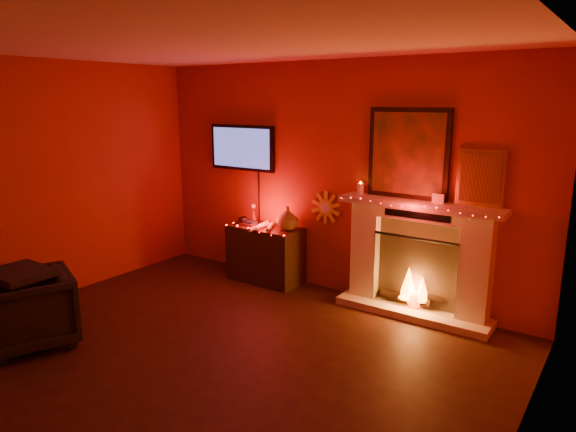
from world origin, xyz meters
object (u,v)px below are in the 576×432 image
at_px(tv, 242,148).
at_px(console_table, 267,251).
at_px(fireplace, 418,248).
at_px(sunburst_clock, 326,208).
at_px(armchair, 29,310).

distance_m(tv, console_table, 1.37).
relative_size(fireplace, tv, 1.76).
distance_m(sunburst_clock, armchair, 3.30).
bearing_deg(console_table, fireplace, 3.82).
height_order(fireplace, tv, fireplace).
xyz_separation_m(console_table, armchair, (-0.76, -2.65, -0.05)).
bearing_deg(fireplace, armchair, -133.84).
bearing_deg(tv, fireplace, -1.50).
height_order(fireplace, console_table, fireplace).
bearing_deg(armchair, tv, 107.70).
relative_size(fireplace, sunburst_clock, 5.45).
bearing_deg(tv, console_table, -20.13).
height_order(fireplace, sunburst_clock, fireplace).
relative_size(console_table, armchair, 1.30).
distance_m(fireplace, sunburst_clock, 1.23).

